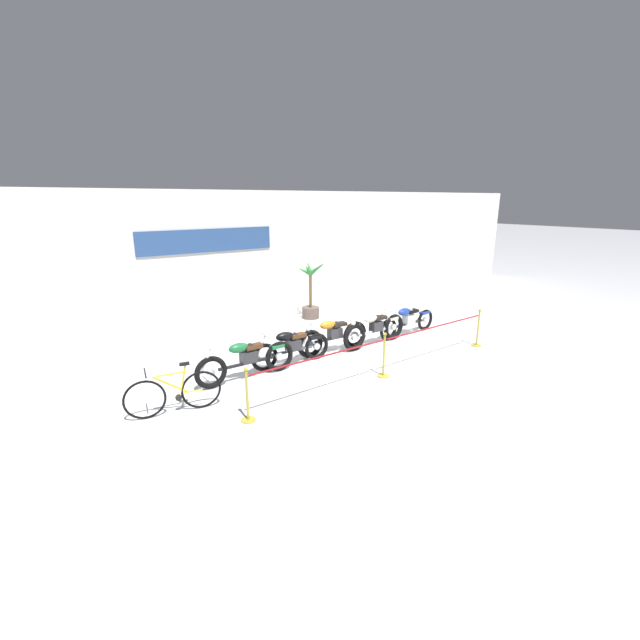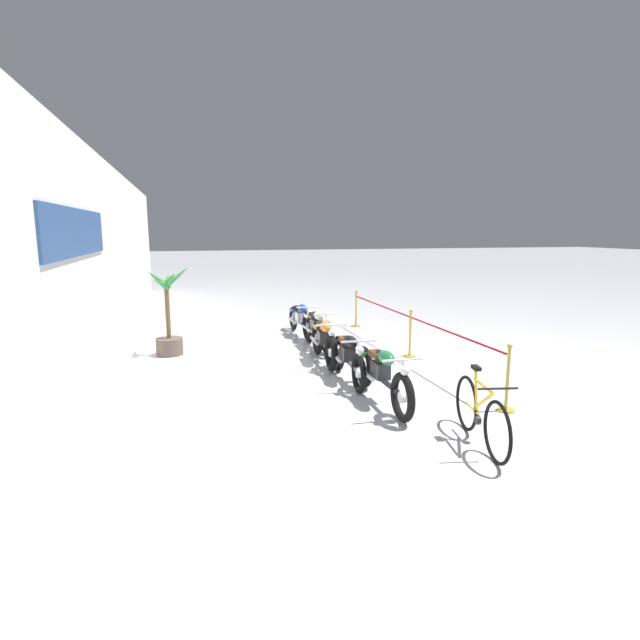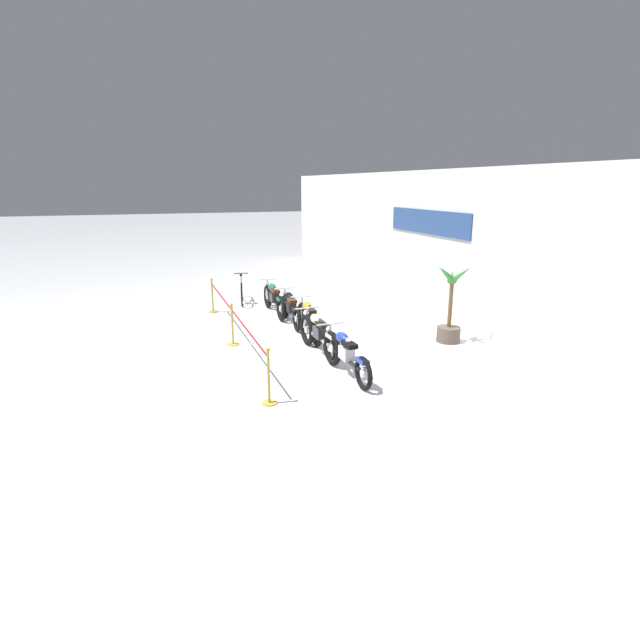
{
  "view_description": "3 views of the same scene",
  "coord_description": "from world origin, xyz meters",
  "px_view_note": "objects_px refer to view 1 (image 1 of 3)",
  "views": [
    {
      "loc": [
        -6.61,
        -7.68,
        3.93
      ],
      "look_at": [
        -0.4,
        0.77,
        0.95
      ],
      "focal_mm": 24.0,
      "sensor_mm": 36.0,
      "label": 1
    },
    {
      "loc": [
        -9.8,
        3.44,
        2.73
      ],
      "look_at": [
        1.47,
        0.42,
        0.63
      ],
      "focal_mm": 28.0,
      "sensor_mm": 36.0,
      "label": 2
    },
    {
      "loc": [
        11.56,
        -3.12,
        3.77
      ],
      "look_at": [
        0.31,
        0.91,
        0.53
      ],
      "focal_mm": 28.0,
      "sensor_mm": 36.0,
      "label": 3
    }
  ],
  "objects_px": {
    "stanchion_mid_left": "(384,362)",
    "motorcycle_cream_3": "(375,329)",
    "bicycle": "(174,393)",
    "motorcycle_black_1": "(291,347)",
    "motorcycle_blue_4": "(407,320)",
    "motorcycle_green_0": "(246,360)",
    "stanchion_far_left": "(344,359)",
    "motorcycle_orange_2": "(333,336)",
    "stanchion_mid_right": "(477,333)",
    "potted_palm_left_of_row": "(311,297)"
  },
  "relations": [
    {
      "from": "motorcycle_black_1",
      "to": "motorcycle_orange_2",
      "type": "bearing_deg",
      "value": 3.51
    },
    {
      "from": "stanchion_far_left",
      "to": "stanchion_mid_left",
      "type": "xyz_separation_m",
      "value": [
        1.18,
        0.0,
        -0.34
      ]
    },
    {
      "from": "motorcycle_blue_4",
      "to": "bicycle",
      "type": "bearing_deg",
      "value": -174.19
    },
    {
      "from": "motorcycle_orange_2",
      "to": "stanchion_mid_right",
      "type": "height_order",
      "value": "stanchion_mid_right"
    },
    {
      "from": "bicycle",
      "to": "stanchion_mid_left",
      "type": "relative_size",
      "value": 1.67
    },
    {
      "from": "stanchion_mid_left",
      "to": "motorcycle_cream_3",
      "type": "bearing_deg",
      "value": 52.18
    },
    {
      "from": "motorcycle_green_0",
      "to": "motorcycle_cream_3",
      "type": "relative_size",
      "value": 1.05
    },
    {
      "from": "stanchion_mid_left",
      "to": "stanchion_mid_right",
      "type": "relative_size",
      "value": 1.0
    },
    {
      "from": "motorcycle_orange_2",
      "to": "stanchion_mid_right",
      "type": "bearing_deg",
      "value": -28.65
    },
    {
      "from": "bicycle",
      "to": "potted_palm_left_of_row",
      "type": "height_order",
      "value": "potted_palm_left_of_row"
    },
    {
      "from": "motorcycle_green_0",
      "to": "stanchion_far_left",
      "type": "bearing_deg",
      "value": -50.33
    },
    {
      "from": "potted_palm_left_of_row",
      "to": "stanchion_far_left",
      "type": "bearing_deg",
      "value": -118.27
    },
    {
      "from": "motorcycle_green_0",
      "to": "motorcycle_blue_4",
      "type": "height_order",
      "value": "motorcycle_green_0"
    },
    {
      "from": "stanchion_far_left",
      "to": "motorcycle_cream_3",
      "type": "bearing_deg",
      "value": 34.53
    },
    {
      "from": "motorcycle_green_0",
      "to": "motorcycle_cream_3",
      "type": "bearing_deg",
      "value": 0.42
    },
    {
      "from": "motorcycle_orange_2",
      "to": "stanchion_far_left",
      "type": "xyz_separation_m",
      "value": [
        -1.22,
        -1.94,
        0.23
      ]
    },
    {
      "from": "bicycle",
      "to": "potted_palm_left_of_row",
      "type": "distance_m",
      "value": 7.19
    },
    {
      "from": "potted_palm_left_of_row",
      "to": "motorcycle_orange_2",
      "type": "bearing_deg",
      "value": -115.63
    },
    {
      "from": "potted_palm_left_of_row",
      "to": "stanchion_mid_left",
      "type": "bearing_deg",
      "value": -107.0
    },
    {
      "from": "motorcycle_cream_3",
      "to": "potted_palm_left_of_row",
      "type": "relative_size",
      "value": 1.14
    },
    {
      "from": "motorcycle_green_0",
      "to": "stanchion_mid_left",
      "type": "distance_m",
      "value": 3.11
    },
    {
      "from": "bicycle",
      "to": "stanchion_mid_right",
      "type": "xyz_separation_m",
      "value": [
        8.01,
        -1.08,
        -0.05
      ]
    },
    {
      "from": "potted_palm_left_of_row",
      "to": "motorcycle_cream_3",
      "type": "bearing_deg",
      "value": -93.46
    },
    {
      "from": "motorcycle_orange_2",
      "to": "stanchion_far_left",
      "type": "distance_m",
      "value": 2.3
    },
    {
      "from": "motorcycle_blue_4",
      "to": "motorcycle_orange_2",
      "type": "bearing_deg",
      "value": 177.41
    },
    {
      "from": "stanchion_far_left",
      "to": "stanchion_mid_left",
      "type": "relative_size",
      "value": 6.73
    },
    {
      "from": "motorcycle_black_1",
      "to": "stanchion_far_left",
      "type": "xyz_separation_m",
      "value": [
        0.14,
        -1.85,
        0.23
      ]
    },
    {
      "from": "motorcycle_cream_3",
      "to": "motorcycle_blue_4",
      "type": "xyz_separation_m",
      "value": [
        1.4,
        0.08,
        -0.01
      ]
    },
    {
      "from": "motorcycle_black_1",
      "to": "bicycle",
      "type": "xyz_separation_m",
      "value": [
        -3.1,
        -0.77,
        -0.06
      ]
    },
    {
      "from": "motorcycle_orange_2",
      "to": "motorcycle_blue_4",
      "type": "bearing_deg",
      "value": -2.59
    },
    {
      "from": "motorcycle_blue_4",
      "to": "stanchion_mid_left",
      "type": "xyz_separation_m",
      "value": [
        -2.75,
        -1.82,
        -0.1
      ]
    },
    {
      "from": "motorcycle_orange_2",
      "to": "motorcycle_green_0",
      "type": "bearing_deg",
      "value": -175.09
    },
    {
      "from": "motorcycle_green_0",
      "to": "motorcycle_black_1",
      "type": "height_order",
      "value": "motorcycle_green_0"
    },
    {
      "from": "motorcycle_orange_2",
      "to": "stanchion_far_left",
      "type": "bearing_deg",
      "value": -122.29
    },
    {
      "from": "motorcycle_blue_4",
      "to": "motorcycle_green_0",
      "type": "bearing_deg",
      "value": -178.88
    },
    {
      "from": "stanchion_mid_right",
      "to": "motorcycle_blue_4",
      "type": "bearing_deg",
      "value": 114.87
    },
    {
      "from": "motorcycle_black_1",
      "to": "motorcycle_blue_4",
      "type": "bearing_deg",
      "value": -0.55
    },
    {
      "from": "motorcycle_blue_4",
      "to": "stanchion_far_left",
      "type": "relative_size",
      "value": 0.32
    },
    {
      "from": "motorcycle_green_0",
      "to": "motorcycle_black_1",
      "type": "distance_m",
      "value": 1.29
    },
    {
      "from": "motorcycle_blue_4",
      "to": "motorcycle_black_1",
      "type": "bearing_deg",
      "value": 179.45
    },
    {
      "from": "motorcycle_green_0",
      "to": "stanchion_far_left",
      "type": "xyz_separation_m",
      "value": [
        1.42,
        -1.71,
        0.23
      ]
    },
    {
      "from": "motorcycle_blue_4",
      "to": "stanchion_far_left",
      "type": "xyz_separation_m",
      "value": [
        -3.93,
        -1.82,
        0.23
      ]
    },
    {
      "from": "motorcycle_green_0",
      "to": "motorcycle_blue_4",
      "type": "bearing_deg",
      "value": 1.12
    },
    {
      "from": "motorcycle_orange_2",
      "to": "bicycle",
      "type": "relative_size",
      "value": 1.24
    },
    {
      "from": "bicycle",
      "to": "motorcycle_black_1",
      "type": "bearing_deg",
      "value": 13.92
    },
    {
      "from": "motorcycle_orange_2",
      "to": "motorcycle_blue_4",
      "type": "xyz_separation_m",
      "value": [
        2.71,
        -0.12,
        -0.01
      ]
    },
    {
      "from": "motorcycle_orange_2",
      "to": "stanchion_mid_left",
      "type": "distance_m",
      "value": 1.94
    },
    {
      "from": "motorcycle_green_0",
      "to": "bicycle",
      "type": "height_order",
      "value": "bicycle"
    },
    {
      "from": "motorcycle_cream_3",
      "to": "potted_palm_left_of_row",
      "type": "height_order",
      "value": "potted_palm_left_of_row"
    },
    {
      "from": "motorcycle_cream_3",
      "to": "bicycle",
      "type": "relative_size",
      "value": 1.31
    }
  ]
}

